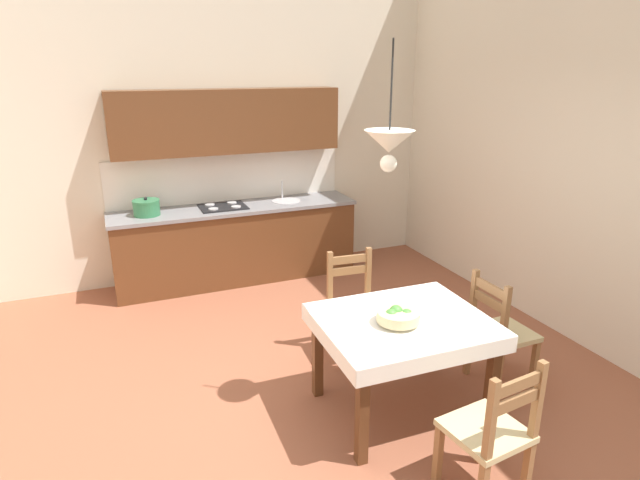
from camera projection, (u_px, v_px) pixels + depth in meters
ground_plane at (324, 425)px, 3.87m from camera, size 5.80×6.94×0.10m
wall_back at (215, 106)px, 6.06m from camera, size 5.80×0.12×4.00m
wall_right at (634, 124)px, 4.19m from camera, size 0.12×6.94×4.00m
kitchen_cabinetry at (234, 209)px, 6.16m from camera, size 2.81×0.63×2.20m
dining_table at (402, 336)px, 3.77m from camera, size 1.21×1.02×0.75m
dining_chair_window_side at (500, 332)px, 4.18m from camera, size 0.42×0.42×0.93m
dining_chair_kitchen_side at (354, 308)px, 4.61m from camera, size 0.45×0.45×0.93m
dining_chair_camera_side at (491, 433)px, 3.04m from camera, size 0.47×0.47×0.93m
fruit_bowl at (398, 316)px, 3.64m from camera, size 0.30×0.30×0.12m
pendant_lamp at (389, 143)px, 3.33m from camera, size 0.32×0.32×0.80m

